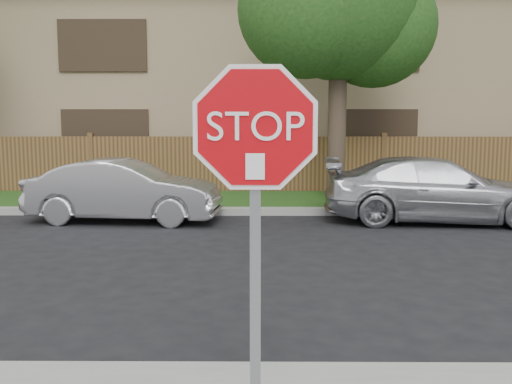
{
  "coord_description": "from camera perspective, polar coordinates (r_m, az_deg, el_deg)",
  "views": [
    {
      "loc": [
        0.65,
        -4.93,
        2.23
      ],
      "look_at": [
        0.61,
        -0.9,
        1.7
      ],
      "focal_mm": 42.0,
      "sensor_mm": 36.0,
      "label": 1
    }
  ],
  "objects": [
    {
      "name": "sedan_left",
      "position": [
        12.63,
        -12.43,
        0.12
      ],
      "size": [
        4.01,
        1.71,
        1.29
      ],
      "primitive_type": "imported",
      "rotation": [
        0.0,
        0.0,
        1.48
      ],
      "color": "#B5B5BA",
      "rests_on": "ground"
    },
    {
      "name": "fence",
      "position": [
        16.41,
        -1.81,
        2.51
      ],
      "size": [
        70.0,
        0.12,
        1.6
      ],
      "primitive_type": "cube",
      "color": "#4F301C",
      "rests_on": "ground"
    },
    {
      "name": "sedan_right",
      "position": [
        12.85,
        16.81,
        0.2
      ],
      "size": [
        4.73,
        2.25,
        1.33
      ],
      "primitive_type": "imported",
      "rotation": [
        0.0,
        0.0,
        1.48
      ],
      "color": "#AFB0B6",
      "rests_on": "ground"
    },
    {
      "name": "ground",
      "position": [
        5.45,
        -6.68,
        -16.7
      ],
      "size": [
        90.0,
        90.0,
        0.0
      ],
      "primitive_type": "plane",
      "color": "black",
      "rests_on": "ground"
    },
    {
      "name": "stop_sign",
      "position": [
        3.48,
        -0.08,
        0.86
      ],
      "size": [
        1.01,
        0.13,
        2.55
      ],
      "color": "gray",
      "rests_on": "sidewalk_near"
    },
    {
      "name": "far_curb",
      "position": [
        13.27,
        -2.35,
        -1.84
      ],
      "size": [
        70.0,
        0.3,
        0.15
      ],
      "primitive_type": "cube",
      "color": "gray",
      "rests_on": "ground"
    },
    {
      "name": "grass_strip",
      "position": [
        14.91,
        -2.04,
        -0.86
      ],
      "size": [
        70.0,
        3.0,
        0.12
      ],
      "primitive_type": "cube",
      "color": "#1E4714",
      "rests_on": "ground"
    },
    {
      "name": "apartment_building",
      "position": [
        21.98,
        -1.26,
        10.9
      ],
      "size": [
        35.2,
        9.2,
        7.2
      ],
      "color": "#9D8761",
      "rests_on": "ground"
    },
    {
      "name": "tree_mid",
      "position": [
        14.86,
        8.07,
        17.7
      ],
      "size": [
        4.8,
        3.9,
        7.35
      ],
      "color": "#382B21",
      "rests_on": "ground"
    }
  ]
}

